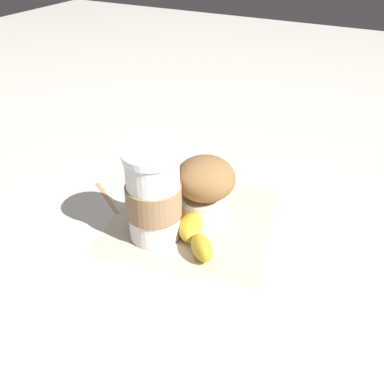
% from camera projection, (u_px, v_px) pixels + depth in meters
% --- Properties ---
extents(ground_plane, '(3.00, 3.00, 0.00)m').
position_uv_depth(ground_plane, '(192.00, 220.00, 0.72)').
color(ground_plane, beige).
extents(paper_napkin, '(0.30, 0.30, 0.00)m').
position_uv_depth(paper_napkin, '(192.00, 219.00, 0.72)').
color(paper_napkin, beige).
rests_on(paper_napkin, ground_plane).
extents(coffee_cup, '(0.08, 0.08, 0.14)m').
position_uv_depth(coffee_cup, '(153.00, 196.00, 0.65)').
color(coffee_cup, white).
rests_on(coffee_cup, paper_napkin).
extents(muffin, '(0.09, 0.09, 0.11)m').
position_uv_depth(muffin, '(205.00, 187.00, 0.69)').
color(muffin, white).
rests_on(muffin, paper_napkin).
extents(banana, '(0.19, 0.10, 0.03)m').
position_uv_depth(banana, '(198.00, 217.00, 0.69)').
color(banana, gold).
rests_on(banana, paper_napkin).
extents(wooden_stirrer, '(0.07, 0.09, 0.00)m').
position_uv_depth(wooden_stirrer, '(107.00, 198.00, 0.77)').
color(wooden_stirrer, tan).
rests_on(wooden_stirrer, ground_plane).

